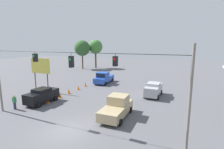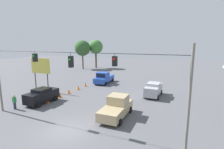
{
  "view_description": "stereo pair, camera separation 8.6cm",
  "coord_description": "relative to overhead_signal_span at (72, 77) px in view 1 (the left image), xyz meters",
  "views": [
    {
      "loc": [
        -8.79,
        11.32,
        7.38
      ],
      "look_at": [
        0.94,
        -12.35,
        2.77
      ],
      "focal_mm": 28.0,
      "sensor_mm": 36.0,
      "label": 1
    },
    {
      "loc": [
        -8.87,
        11.29,
        7.38
      ],
      "look_at": [
        0.94,
        -12.35,
        2.77
      ],
      "focal_mm": 28.0,
      "sensor_mm": 36.0,
      "label": 2
    }
  ],
  "objects": [
    {
      "name": "pickup_truck_blue_withflow_far",
      "position": [
        4.77,
        -16.63,
        -3.54
      ],
      "size": [
        2.42,
        5.32,
        2.12
      ],
      "color": "#234CB2",
      "rests_on": "ground_plane"
    },
    {
      "name": "overhead_signal_span",
      "position": [
        0.0,
        0.0,
        0.0
      ],
      "size": [
        18.93,
        0.38,
        7.39
      ],
      "color": "slate",
      "rests_on": "ground_plane"
    },
    {
      "name": "pedestrian",
      "position": [
        8.52,
        -0.87,
        -3.68
      ],
      "size": [
        0.4,
        0.28,
        1.66
      ],
      "color": "#2D334C",
      "rests_on": "ground_plane"
    },
    {
      "name": "tree_horizon_right",
      "position": [
        15.77,
        -34.48,
        1.75
      ],
      "size": [
        4.18,
        4.18,
        8.43
      ],
      "color": "brown",
      "rests_on": "ground_plane"
    },
    {
      "name": "traffic_cone_nearest",
      "position": [
        6.66,
        -3.97,
        -4.15
      ],
      "size": [
        0.42,
        0.42,
        0.72
      ],
      "primitive_type": "cone",
      "color": "orange",
      "rests_on": "ground_plane"
    },
    {
      "name": "traffic_cone_fourth",
      "position": [
        6.57,
        -10.74,
        -4.15
      ],
      "size": [
        0.42,
        0.42,
        0.72
      ],
      "primitive_type": "cone",
      "color": "orange",
      "rests_on": "ground_plane"
    },
    {
      "name": "roadside_billboard",
      "position": [
        11.38,
        -7.96,
        -0.87
      ],
      "size": [
        3.53,
        0.16,
        5.13
      ],
      "color": "#4C473D",
      "rests_on": "ground_plane"
    },
    {
      "name": "ground_plane",
      "position": [
        0.0,
        1.0,
        -4.51
      ],
      "size": [
        140.0,
        140.0,
        0.0
      ],
      "primitive_type": "plane",
      "color": "#56565B"
    },
    {
      "name": "pickup_truck_tan_crossing_near",
      "position": [
        -2.86,
        -3.41,
        -3.54
      ],
      "size": [
        2.26,
        5.07,
        2.12
      ],
      "color": "tan",
      "rests_on": "ground_plane"
    },
    {
      "name": "sedan_silver_oncoming_far",
      "position": [
        -5.16,
        -11.86,
        -3.51
      ],
      "size": [
        2.13,
        4.38,
        1.92
      ],
      "color": "#A8AAB2",
      "rests_on": "ground_plane"
    },
    {
      "name": "traffic_cone_second",
      "position": [
        6.57,
        -6.29,
        -4.15
      ],
      "size": [
        0.42,
        0.42,
        0.72
      ],
      "primitive_type": "cone",
      "color": "orange",
      "rests_on": "ground_plane"
    },
    {
      "name": "sedan_black_parked_shoulder",
      "position": [
        7.19,
        -3.66,
        -3.53
      ],
      "size": [
        2.12,
        4.38,
        1.88
      ],
      "color": "black",
      "rests_on": "ground_plane"
    },
    {
      "name": "traffic_cone_third",
      "position": [
        6.63,
        -8.36,
        -4.15
      ],
      "size": [
        0.42,
        0.42,
        0.72
      ],
      "primitive_type": "cone",
      "color": "orange",
      "rests_on": "ground_plane"
    },
    {
      "name": "tree_horizon_left",
      "position": [
        18.25,
        -31.04,
        1.44
      ],
      "size": [
        4.45,
        4.45,
        8.21
      ],
      "color": "#4C3823",
      "rests_on": "ground_plane"
    },
    {
      "name": "traffic_cone_fifth",
      "position": [
        6.67,
        -13.14,
        -4.15
      ],
      "size": [
        0.42,
        0.42,
        0.72
      ],
      "primitive_type": "cone",
      "color": "orange",
      "rests_on": "ground_plane"
    }
  ]
}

